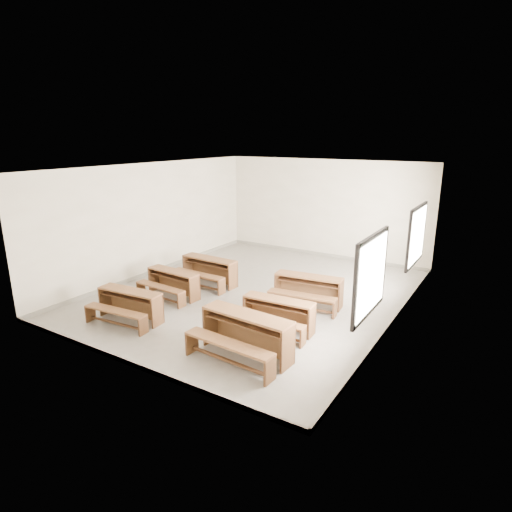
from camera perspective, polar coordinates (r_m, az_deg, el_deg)
The scene contains 7 objects.
room at distance 10.46m, azimuth 0.42°, elevation 5.96°, with size 8.50×8.50×3.20m.
desk_set_0 at distance 9.79m, azimuth -16.58°, elevation -6.04°, with size 1.59×0.92×0.69m.
desk_set_1 at distance 10.96m, azimuth -11.12°, elevation -3.37°, with size 1.53×0.86×0.67m.
desk_set_2 at distance 11.69m, azimuth -6.36°, elevation -1.75°, with size 1.65×0.89×0.73m.
desk_set_3 at distance 7.92m, azimuth -1.45°, elevation -10.10°, with size 1.86×1.05×0.81m.
desk_set_4 at distance 8.93m, azimuth 2.89°, elevation -7.54°, with size 1.56×0.89×0.68m.
desk_set_5 at distance 10.27m, azimuth 6.92°, elevation -4.29°, with size 1.70×1.03×0.73m.
Camera 1 is at (5.46, -8.80, 3.93)m, focal length 30.00 mm.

